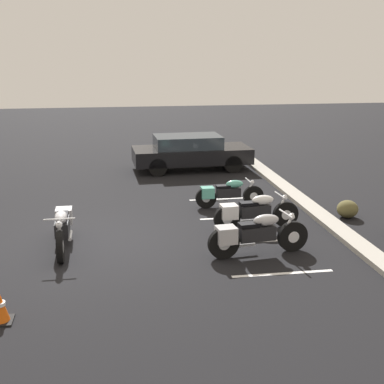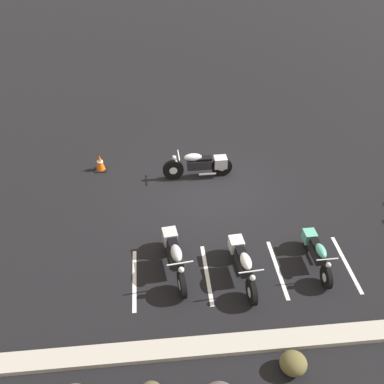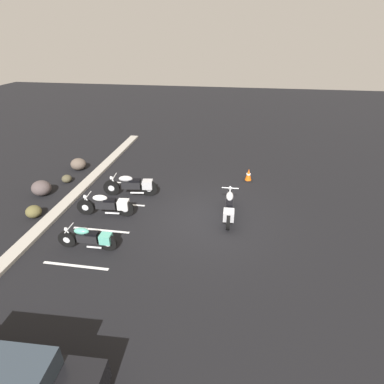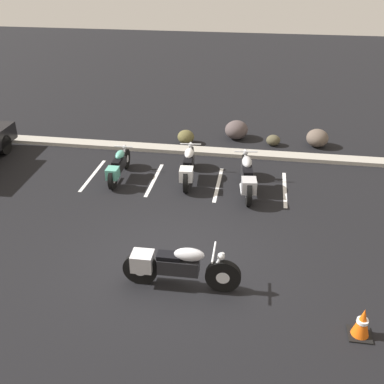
{
  "view_description": "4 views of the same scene",
  "coord_description": "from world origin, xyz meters",
  "views": [
    {
      "loc": [
        11.96,
        0.39,
        4.38
      ],
      "look_at": [
        -0.79,
        2.39,
        0.9
      ],
      "focal_mm": 50.0,
      "sensor_mm": 36.0,
      "label": 1
    },
    {
      "loc": [
        1.75,
        11.74,
        8.58
      ],
      "look_at": [
        0.66,
        0.92,
        0.6
      ],
      "focal_mm": 42.0,
      "sensor_mm": 36.0,
      "label": 2
    },
    {
      "loc": [
        -9.48,
        -0.82,
        6.3
      ],
      "look_at": [
        0.78,
        0.76,
        0.68
      ],
      "focal_mm": 28.0,
      "sensor_mm": 36.0,
      "label": 3
    },
    {
      "loc": [
        1.6,
        -7.55,
        5.91
      ],
      "look_at": [
        0.12,
        1.74,
        0.79
      ],
      "focal_mm": 42.0,
      "sensor_mm": 36.0,
      "label": 4
    }
  ],
  "objects": [
    {
      "name": "motorcycle_silver_featured",
      "position": [
        0.18,
        -0.73,
        0.49
      ],
      "size": [
        2.33,
        0.65,
        0.92
      ],
      "rotation": [
        0.0,
        0.0,
        0.02
      ],
      "color": "black",
      "rests_on": "ground"
    },
    {
      "name": "landscape_rock_1",
      "position": [
        0.8,
        7.34,
        0.32
      ],
      "size": [
        1.07,
        1.1,
        0.64
      ],
      "primitive_type": "ellipsoid",
      "rotation": [
        0.0,
        0.0,
        1.12
      ],
      "color": "#4F4343",
      "rests_on": "ground"
    },
    {
      "name": "concrete_curb",
      "position": [
        0.0,
        5.9,
        0.06
      ],
      "size": [
        18.0,
        0.5,
        0.12
      ],
      "primitive_type": "cube",
      "color": "#A8A399",
      "rests_on": "ground"
    },
    {
      "name": "parked_bike_1",
      "position": [
        -0.33,
        3.83,
        0.46
      ],
      "size": [
        0.62,
        2.21,
        0.87
      ],
      "rotation": [
        0.0,
        0.0,
        1.65
      ],
      "color": "black",
      "rests_on": "ground"
    },
    {
      "name": "landscape_rock_0",
      "position": [
        2.08,
        6.9,
        0.18
      ],
      "size": [
        0.55,
        0.52,
        0.36
      ],
      "primitive_type": "ellipsoid",
      "rotation": [
        0.0,
        0.0,
        0.18
      ],
      "color": "#4E4834",
      "rests_on": "ground"
    },
    {
      "name": "stall_line_2",
      "position": [
        0.55,
        3.74,
        0.0
      ],
      "size": [
        0.1,
        2.1,
        0.0
      ],
      "primitive_type": "cube",
      "color": "white",
      "rests_on": "ground"
    },
    {
      "name": "landscape_rock_3",
      "position": [
        -0.87,
        6.61,
        0.24
      ],
      "size": [
        0.77,
        0.77,
        0.47
      ],
      "primitive_type": "ellipsoid",
      "rotation": [
        0.0,
        0.0,
        1.08
      ],
      "color": "brown",
      "rests_on": "ground"
    },
    {
      "name": "stall_line_1",
      "position": [
        -1.31,
        3.74,
        0.0
      ],
      "size": [
        0.1,
        2.1,
        0.0
      ],
      "primitive_type": "cube",
      "color": "white",
      "rests_on": "ground"
    },
    {
      "name": "traffic_cone",
      "position": [
        3.58,
        -1.51,
        0.28
      ],
      "size": [
        0.4,
        0.4,
        0.59
      ],
      "color": "black",
      "rests_on": "ground"
    },
    {
      "name": "stall_line_3",
      "position": [
        2.42,
        3.74,
        0.0
      ],
      "size": [
        0.1,
        2.1,
        0.0
      ],
      "primitive_type": "cube",
      "color": "white",
      "rests_on": "ground"
    },
    {
      "name": "landscape_rock_2",
      "position": [
        3.54,
        7.05,
        0.3
      ],
      "size": [
        0.89,
        0.91,
        0.59
      ],
      "primitive_type": "ellipsoid",
      "rotation": [
        0.0,
        0.0,
        1.82
      ],
      "color": "brown",
      "rests_on": "ground"
    },
    {
      "name": "parked_bike_2",
      "position": [
        1.36,
        3.41,
        0.48
      ],
      "size": [
        0.7,
        2.31,
        0.91
      ],
      "rotation": [
        0.0,
        0.0,
        1.69
      ],
      "color": "black",
      "rests_on": "ground"
    },
    {
      "name": "parked_bike_0",
      "position": [
        -2.33,
        3.61,
        0.41
      ],
      "size": [
        0.56,
        1.98,
        0.78
      ],
      "rotation": [
        0.0,
        0.0,
        1.59
      ],
      "color": "black",
      "rests_on": "ground"
    },
    {
      "name": "ground",
      "position": [
        0.0,
        0.0,
        0.0
      ],
      "size": [
        60.0,
        60.0,
        0.0
      ],
      "primitive_type": "plane",
      "color": "black"
    },
    {
      "name": "stall_line_0",
      "position": [
        -3.18,
        3.74,
        0.0
      ],
      "size": [
        0.1,
        2.1,
        0.0
      ],
      "primitive_type": "cube",
      "color": "white",
      "rests_on": "ground"
    }
  ]
}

